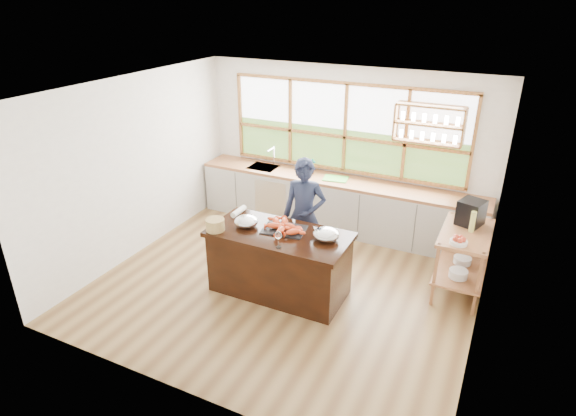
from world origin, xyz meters
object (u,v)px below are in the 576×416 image
Objects in this scene: island at (279,262)px; cook at (304,216)px; espresso_machine at (471,213)px; wicker_basket at (215,225)px.

island is 1.10× the size of cook.
espresso_machine reaches higher than wicker_basket.
cook reaches higher than island.
cook is 1.31m from wicker_basket.
espresso_machine reaches higher than island.
wicker_basket is (-0.79, -0.30, 0.53)m from island.
island is 2.64m from espresso_machine.
island is 5.44× the size of espresso_machine.
wicker_basket reaches higher than island.
espresso_machine is 3.40m from wicker_basket.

